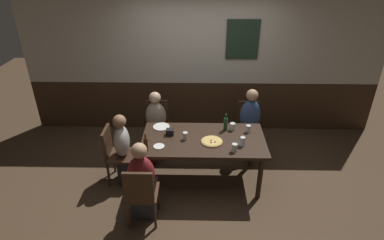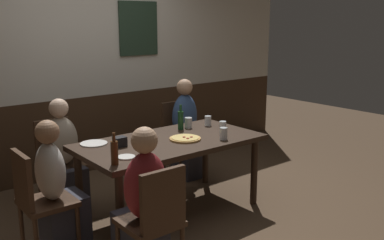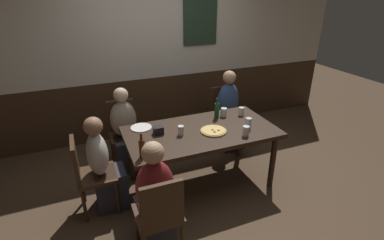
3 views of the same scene
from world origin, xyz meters
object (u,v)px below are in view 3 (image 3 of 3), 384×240
object	(u,v)px
person_right_far	(229,116)
plate_white_large	(141,128)
dining_table	(201,136)
chair_left_near	(160,213)
person_left_near	(155,203)
condiment_caddy	(158,130)
tumbler_short	(246,132)
pint_glass_stout	(241,112)
pint_glass_amber	(248,124)
pizza	(213,131)
chair_right_far	(224,112)
chair_head_west	(88,172)
plate_white_small	(156,149)
beer_glass_half	(224,113)
person_left_far	(126,136)
beer_bottle_green	(217,110)
person_head_west	(105,171)
beer_bottle_brown	(142,148)
chair_left_far	(123,129)
pint_glass_pale	(181,131)

from	to	relation	value
person_right_far	plate_white_large	world-z (taller)	person_right_far
dining_table	chair_left_near	world-z (taller)	chair_left_near
person_left_near	condiment_caddy	world-z (taller)	person_left_near
plate_white_large	tumbler_short	bearing A→B (deg)	-31.22
pint_glass_stout	pint_glass_amber	bearing A→B (deg)	-109.03
pizza	plate_white_large	distance (m)	0.86
dining_table	chair_right_far	world-z (taller)	chair_right_far
person_left_near	pizza	distance (m)	1.13
dining_table	pint_glass_amber	world-z (taller)	pint_glass_amber
chair_head_west	chair_left_near	world-z (taller)	same
chair_left_near	plate_white_small	distance (m)	0.72
chair_left_near	pint_glass_amber	world-z (taller)	chair_left_near
person_left_near	beer_glass_half	bearing A→B (deg)	38.98
person_left_far	beer_bottle_green	size ratio (longest dim) A/B	4.27
chair_head_west	person_head_west	bearing A→B (deg)	0.00
person_left_near	beer_bottle_brown	distance (m)	0.54
chair_right_far	person_head_west	distance (m)	2.10
chair_right_far	chair_head_west	xyz separation A→B (m)	(-2.07, -0.88, 0.00)
chair_left_far	condiment_caddy	bearing A→B (deg)	-69.69
condiment_caddy	pizza	bearing A→B (deg)	-17.54
person_left_far	condiment_caddy	bearing A→B (deg)	-64.88
person_left_far	pint_glass_stout	bearing A→B (deg)	-19.46
plate_white_large	plate_white_small	bearing A→B (deg)	-87.48
beer_bottle_brown	chair_left_near	bearing A→B (deg)	-90.25
pint_glass_amber	chair_head_west	bearing A→B (deg)	174.81
chair_right_far	pint_glass_stout	xyz separation A→B (m)	(-0.11, -0.67, 0.29)
chair_left_far	pizza	distance (m)	1.34
tumbler_short	condiment_caddy	size ratio (longest dim) A/B	1.06
condiment_caddy	chair_left_far	bearing A→B (deg)	110.31
chair_left_near	pint_glass_pale	world-z (taller)	chair_left_near
plate_white_large	condiment_caddy	world-z (taller)	condiment_caddy
person_left_far	pint_glass_amber	bearing A→B (deg)	-33.96
pizza	beer_glass_half	xyz separation A→B (m)	(0.32, 0.35, 0.04)
pint_glass_pale	beer_bottle_green	distance (m)	0.66
person_head_west	beer_glass_half	distance (m)	1.62
chair_left_near	pint_glass_amber	bearing A→B (deg)	28.56
pint_glass_pale	beer_bottle_green	bearing A→B (deg)	25.27
person_right_far	pint_glass_amber	distance (m)	0.96
chair_left_near	chair_head_west	bearing A→B (deg)	120.67
chair_right_far	tumbler_short	bearing A→B (deg)	-107.08
chair_left_far	person_right_far	bearing A→B (deg)	-5.92
tumbler_short	beer_glass_half	bearing A→B (deg)	87.46
person_head_west	person_left_near	size ratio (longest dim) A/B	0.97
person_right_far	tumbler_short	xyz separation A→B (m)	(-0.37, -1.03, 0.29)
chair_left_near	person_left_far	size ratio (longest dim) A/B	0.78
beer_bottle_green	pint_glass_stout	bearing A→B (deg)	-9.26
chair_head_west	beer_glass_half	bearing A→B (deg)	8.66
person_left_far	person_head_west	size ratio (longest dim) A/B	1.02
chair_right_far	pint_glass_amber	size ratio (longest dim) A/B	6.57
chair_right_far	pizza	world-z (taller)	chair_right_far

